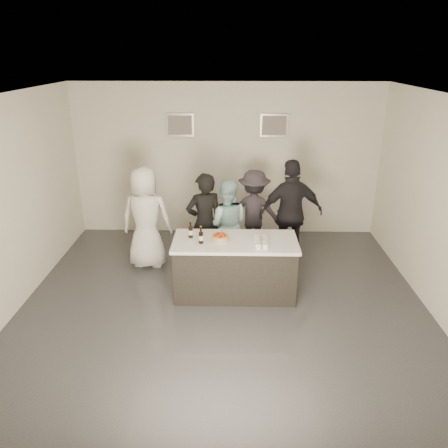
# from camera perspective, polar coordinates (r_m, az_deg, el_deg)

# --- Properties ---
(floor) EXTENTS (6.00, 6.00, 0.00)m
(floor) POSITION_cam_1_polar(r_m,az_deg,el_deg) (6.51, -0.10, -11.09)
(floor) COLOR #3D3D42
(floor) RESTS_ON ground
(ceiling) EXTENTS (6.00, 6.00, 0.00)m
(ceiling) POSITION_cam_1_polar(r_m,az_deg,el_deg) (5.50, -0.12, 16.19)
(ceiling) COLOR white
(wall_back) EXTENTS (6.00, 0.04, 3.00)m
(wall_back) POSITION_cam_1_polar(r_m,az_deg,el_deg) (8.71, 0.38, 8.26)
(wall_back) COLOR silver
(wall_back) RESTS_ON ground
(wall_front) EXTENTS (6.00, 0.04, 3.00)m
(wall_front) POSITION_cam_1_polar(r_m,az_deg,el_deg) (3.20, -1.49, -17.68)
(wall_front) COLOR silver
(wall_front) RESTS_ON ground
(wall_left) EXTENTS (0.04, 6.00, 3.00)m
(wall_left) POSITION_cam_1_polar(r_m,az_deg,el_deg) (6.62, -27.04, 1.43)
(wall_left) COLOR silver
(wall_left) RESTS_ON ground
(picture_left) EXTENTS (0.54, 0.04, 0.44)m
(picture_left) POSITION_cam_1_polar(r_m,az_deg,el_deg) (8.61, -5.77, 12.74)
(picture_left) COLOR #B2B2B7
(picture_left) RESTS_ON wall_back
(picture_right) EXTENTS (0.54, 0.04, 0.44)m
(picture_right) POSITION_cam_1_polar(r_m,az_deg,el_deg) (8.58, 6.56, 12.68)
(picture_right) COLOR #B2B2B7
(picture_right) RESTS_ON wall_back
(bar_counter) EXTENTS (1.86, 0.86, 0.90)m
(bar_counter) POSITION_cam_1_polar(r_m,az_deg,el_deg) (6.70, 1.43, -5.65)
(bar_counter) COLOR white
(bar_counter) RESTS_ON ground
(cake) EXTENTS (0.24, 0.24, 0.07)m
(cake) POSITION_cam_1_polar(r_m,az_deg,el_deg) (6.48, -0.47, -1.85)
(cake) COLOR orange
(cake) RESTS_ON bar_counter
(beer_bottle_a) EXTENTS (0.07, 0.07, 0.26)m
(beer_bottle_a) POSITION_cam_1_polar(r_m,az_deg,el_deg) (6.56, -4.39, -0.73)
(beer_bottle_a) COLOR black
(beer_bottle_a) RESTS_ON bar_counter
(beer_bottle_b) EXTENTS (0.07, 0.07, 0.26)m
(beer_bottle_b) POSITION_cam_1_polar(r_m,az_deg,el_deg) (6.36, -3.03, -1.45)
(beer_bottle_b) COLOR black
(beer_bottle_b) RESTS_ON bar_counter
(tumbler_cluster) EXTENTS (0.19, 0.40, 0.08)m
(tumbler_cluster) POSITION_cam_1_polar(r_m,az_deg,el_deg) (6.38, 4.90, -2.30)
(tumbler_cluster) COLOR orange
(tumbler_cluster) RESTS_ON bar_counter
(candles) EXTENTS (0.24, 0.08, 0.01)m
(candles) POSITION_cam_1_polar(r_m,az_deg,el_deg) (6.22, -1.12, -3.28)
(candles) COLOR pink
(candles) RESTS_ON bar_counter
(person_main_black) EXTENTS (0.73, 0.60, 1.71)m
(person_main_black) POSITION_cam_1_polar(r_m,az_deg,el_deg) (7.27, -2.55, 0.13)
(person_main_black) COLOR black
(person_main_black) RESTS_ON ground
(person_main_blue) EXTENTS (0.80, 0.65, 1.57)m
(person_main_blue) POSITION_cam_1_polar(r_m,az_deg,el_deg) (7.41, 0.35, -0.01)
(person_main_blue) COLOR #A2D2D4
(person_main_blue) RESTS_ON ground
(person_guest_left) EXTENTS (0.91, 0.63, 1.77)m
(person_guest_left) POSITION_cam_1_polar(r_m,az_deg,el_deg) (7.53, -10.14, 0.79)
(person_guest_left) COLOR white
(person_guest_left) RESTS_ON ground
(person_guest_right) EXTENTS (1.15, 0.61, 1.87)m
(person_guest_right) POSITION_cam_1_polar(r_m,az_deg,el_deg) (7.55, 8.75, 1.38)
(person_guest_right) COLOR black
(person_guest_right) RESTS_ON ground
(person_guest_back) EXTENTS (1.06, 0.67, 1.56)m
(person_guest_back) POSITION_cam_1_polar(r_m,az_deg,el_deg) (8.01, 3.91, 1.61)
(person_guest_back) COLOR #322D36
(person_guest_back) RESTS_ON ground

